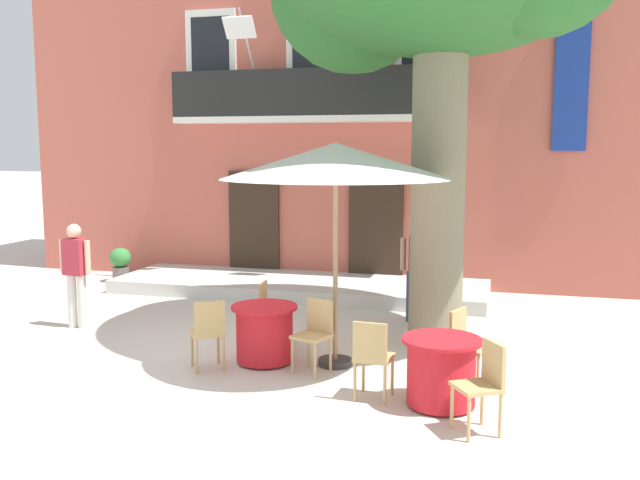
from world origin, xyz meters
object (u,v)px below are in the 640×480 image
at_px(cafe_table_middle, 441,371).
at_px(cafe_chair_near_tree_1, 271,309).
at_px(cafe_umbrella, 336,162).
at_px(cafe_chair_middle_1, 372,354).
at_px(ground_planter_left, 120,263).
at_px(cafe_chair_near_tree_2, 208,330).
at_px(pedestrian_mid_plaza, 76,269).
at_px(cafe_chair_middle_0, 465,342).
at_px(cafe_chair_near_tree_0, 315,330).
at_px(cafe_chair_middle_2, 484,381).
at_px(pedestrian_near_entrance, 417,266).
at_px(cafe_table_near_tree, 265,333).

bearing_deg(cafe_table_middle, cafe_chair_near_tree_1, 146.52).
relative_size(cafe_chair_near_tree_1, cafe_umbrella, 0.31).
distance_m(cafe_chair_middle_1, ground_planter_left, 8.34).
bearing_deg(cafe_chair_near_tree_2, pedestrian_mid_plaza, 154.00).
height_order(cafe_chair_near_tree_2, cafe_chair_middle_0, same).
bearing_deg(cafe_chair_near_tree_0, cafe_chair_middle_1, -42.00).
height_order(cafe_chair_middle_2, pedestrian_mid_plaza, pedestrian_mid_plaza).
relative_size(cafe_umbrella, pedestrian_mid_plaza, 1.78).
relative_size(cafe_table_middle, cafe_umbrella, 0.30).
bearing_deg(cafe_chair_near_tree_0, pedestrian_near_entrance, 72.68).
bearing_deg(cafe_chair_middle_2, cafe_chair_middle_0, 101.09).
bearing_deg(cafe_table_middle, cafe_chair_middle_1, -178.29).
bearing_deg(cafe_chair_near_tree_2, cafe_chair_near_tree_0, 13.86).
bearing_deg(cafe_chair_near_tree_1, ground_planter_left, 141.71).
xyz_separation_m(cafe_chair_near_tree_1, cafe_table_middle, (2.54, -1.68, -0.14)).
xyz_separation_m(cafe_chair_middle_0, cafe_chair_middle_2, (0.26, -1.32, 0.00)).
relative_size(cafe_chair_near_tree_1, cafe_chair_middle_1, 1.00).
height_order(cafe_chair_near_tree_0, cafe_chair_middle_1, same).
bearing_deg(cafe_table_middle, cafe_umbrella, 143.19).
relative_size(cafe_chair_middle_0, ground_planter_left, 1.27).
bearing_deg(cafe_chair_middle_2, cafe_chair_near_tree_1, 142.92).
bearing_deg(cafe_chair_near_tree_1, cafe_table_middle, -33.48).
xyz_separation_m(cafe_chair_near_tree_1, cafe_chair_middle_0, (2.75, -0.96, 0.00)).
distance_m(cafe_table_near_tree, cafe_umbrella, 2.40).
height_order(cafe_chair_middle_2, pedestrian_near_entrance, pedestrian_near_entrance).
bearing_deg(cafe_table_middle, cafe_chair_near_tree_0, 154.73).
relative_size(cafe_chair_near_tree_0, cafe_chair_middle_0, 1.00).
bearing_deg(cafe_table_near_tree, cafe_chair_middle_2, -28.56).
relative_size(cafe_chair_near_tree_0, cafe_chair_near_tree_1, 1.00).
xyz_separation_m(cafe_chair_near_tree_2, ground_planter_left, (-4.22, 4.87, -0.13)).
height_order(cafe_chair_near_tree_2, cafe_chair_middle_2, same).
bearing_deg(cafe_chair_middle_1, pedestrian_near_entrance, 89.97).
bearing_deg(cafe_chair_middle_0, cafe_chair_near_tree_1, 160.80).
bearing_deg(pedestrian_mid_plaza, cafe_chair_middle_2, -21.28).
bearing_deg(ground_planter_left, cafe_chair_middle_2, -37.82).
bearing_deg(cafe_table_middle, ground_planter_left, 143.35).
distance_m(cafe_table_near_tree, pedestrian_mid_plaza, 3.57).
xyz_separation_m(cafe_chair_near_tree_0, cafe_table_middle, (1.64, -0.77, -0.14)).
height_order(cafe_chair_near_tree_1, ground_planter_left, cafe_chair_near_tree_1).
height_order(cafe_chair_near_tree_0, ground_planter_left, cafe_chair_near_tree_0).
height_order(cafe_chair_near_tree_2, cafe_table_middle, cafe_chair_near_tree_2).
relative_size(cafe_chair_middle_2, cafe_umbrella, 0.31).
xyz_separation_m(ground_planter_left, pedestrian_near_entrance, (6.40, -1.71, 0.50)).
height_order(cafe_table_middle, cafe_chair_middle_1, cafe_chair_middle_1).
distance_m(cafe_chair_near_tree_0, cafe_chair_near_tree_1, 1.29).
bearing_deg(cafe_table_near_tree, pedestrian_near_entrance, 58.68).
xyz_separation_m(cafe_table_near_tree, pedestrian_mid_plaza, (-3.42, 0.89, 0.53)).
bearing_deg(cafe_chair_near_tree_1, cafe_chair_near_tree_0, -45.07).
height_order(cafe_chair_middle_1, pedestrian_near_entrance, pedestrian_near_entrance).
height_order(cafe_table_near_tree, cafe_chair_middle_2, cafe_chair_middle_2).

